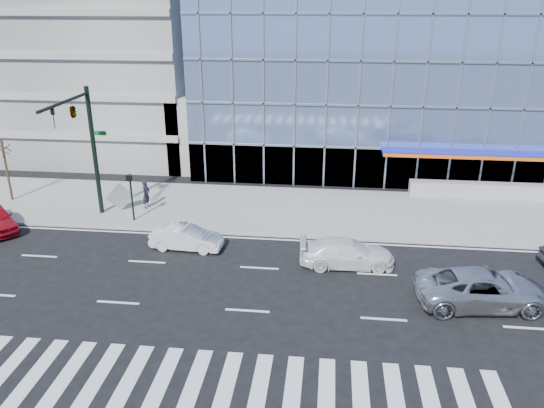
{
  "coord_description": "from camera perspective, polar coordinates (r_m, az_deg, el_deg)",
  "views": [
    {
      "loc": [
        3.35,
        -23.99,
        13.13
      ],
      "look_at": [
        0.32,
        3.0,
        2.39
      ],
      "focal_mm": 35.0,
      "sensor_mm": 36.0,
      "label": 1
    }
  ],
  "objects": [
    {
      "name": "parking_garage",
      "position": [
        55.26,
        -19.51,
        17.17
      ],
      "size": [
        24.0,
        24.0,
        20.0
      ],
      "primitive_type": "cube",
      "color": "gray",
      "rests_on": "ground"
    },
    {
      "name": "ped_signal_post",
      "position": [
        33.14,
        -14.96,
        1.45
      ],
      "size": [
        0.3,
        0.33,
        3.0
      ],
      "color": "black",
      "rests_on": "sidewalk"
    },
    {
      "name": "white_sedan",
      "position": [
        29.65,
        -9.18,
        -3.61
      ],
      "size": [
        4.04,
        1.61,
        1.31
      ],
      "primitive_type": "imported",
      "rotation": [
        0.0,
        0.0,
        1.51
      ],
      "color": "silver",
      "rests_on": "ground"
    },
    {
      "name": "theatre_building",
      "position": [
        51.42,
        18.91,
        14.18
      ],
      "size": [
        42.0,
        26.0,
        15.0
      ],
      "primitive_type": "cube",
      "color": "#7C99D0",
      "rests_on": "ground"
    },
    {
      "name": "white_suv",
      "position": [
        27.76,
        8.06,
        -5.24
      ],
      "size": [
        4.99,
        2.29,
        1.42
      ],
      "primitive_type": "imported",
      "rotation": [
        0.0,
        0.0,
        1.63
      ],
      "color": "white",
      "rests_on": "ground"
    },
    {
      "name": "silver_suv",
      "position": [
        25.93,
        21.72,
        -8.44
      ],
      "size": [
        6.21,
        3.36,
        1.65
      ],
      "primitive_type": "imported",
      "rotation": [
        0.0,
        0.0,
        1.68
      ],
      "color": "silver",
      "rests_on": "ground"
    },
    {
      "name": "ground",
      "position": [
        27.55,
        -1.37,
        -6.89
      ],
      "size": [
        160.0,
        160.0,
        0.0
      ],
      "primitive_type": "plane",
      "color": "black",
      "rests_on": "ground"
    },
    {
      "name": "street_tree_near",
      "position": [
        39.17,
        -27.0,
        5.4
      ],
      "size": [
        1.1,
        1.1,
        4.23
      ],
      "color": "#332319",
      "rests_on": "sidewalk"
    },
    {
      "name": "tilted_panel",
      "position": [
        35.35,
        -16.02,
        0.75
      ],
      "size": [
        1.68,
        0.85,
        1.84
      ],
      "primitive_type": "cube",
      "rotation": [
        0.0,
        0.78,
        0.45
      ],
      "color": "gray",
      "rests_on": "sidewalk"
    },
    {
      "name": "ramp_block",
      "position": [
        44.19,
        -6.05,
        8.2
      ],
      "size": [
        6.0,
        8.0,
        6.0
      ],
      "primitive_type": "cube",
      "color": "gray",
      "rests_on": "ground"
    },
    {
      "name": "traffic_signal",
      "position": [
        32.71,
        -19.99,
        7.99
      ],
      "size": [
        1.14,
        5.74,
        8.0
      ],
      "color": "black",
      "rests_on": "sidewalk"
    },
    {
      "name": "sidewalk",
      "position": [
        34.71,
        0.39,
        -0.52
      ],
      "size": [
        120.0,
        8.0,
        0.15
      ],
      "primitive_type": "cube",
      "color": "gray",
      "rests_on": "ground"
    },
    {
      "name": "pedestrian",
      "position": [
        35.36,
        -13.39,
        1.05
      ],
      "size": [
        0.55,
        0.75,
        1.88
      ],
      "primitive_type": "imported",
      "rotation": [
        0.0,
        0.0,
        1.41
      ],
      "color": "black",
      "rests_on": "sidewalk"
    }
  ]
}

